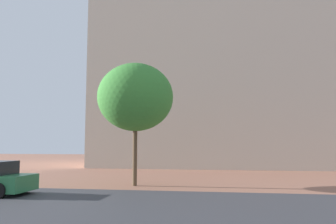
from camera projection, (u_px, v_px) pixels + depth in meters
ground_plane at (160, 207)px, 11.71m from camera, size 120.00×120.00×0.00m
street_asphalt_strip at (158, 208)px, 11.44m from camera, size 120.00×8.54×0.00m
landmark_building at (229, 61)px, 36.45m from camera, size 27.66×14.50×38.73m
tree_curb_far at (135, 97)px, 18.14m from camera, size 4.19×4.19×6.73m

